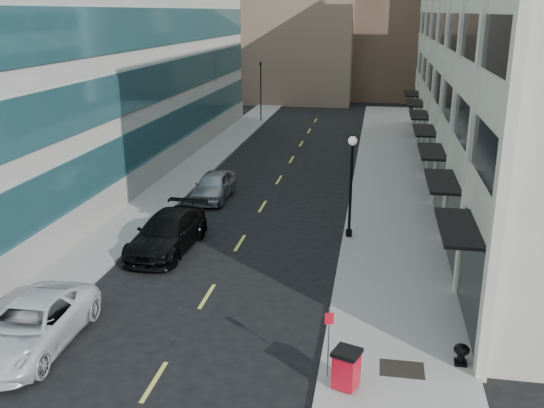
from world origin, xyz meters
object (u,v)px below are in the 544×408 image
(car_white_van, at_px, (31,326))
(sign_post, at_px, (329,333))
(urn_planter, at_px, (461,352))
(car_silver_sedan, at_px, (214,186))
(lamppost, at_px, (351,177))
(traffic_signal, at_px, (261,66))
(car_black_pickup, at_px, (167,233))
(trash_bin, at_px, (346,367))

(car_white_van, xyz_separation_m, sign_post, (10.10, -0.24, 0.85))
(sign_post, bearing_deg, urn_planter, 1.75)
(car_silver_sedan, relative_size, sign_post, 2.08)
(lamppost, relative_size, sign_post, 2.22)
(traffic_signal, distance_m, lamppost, 34.34)
(traffic_signal, relative_size, urn_planter, 9.93)
(lamppost, bearing_deg, urn_planter, -69.43)
(car_white_van, height_order, lamppost, lamppost)
(car_black_pickup, relative_size, lamppost, 1.17)
(car_white_van, height_order, trash_bin, car_white_van)
(traffic_signal, height_order, car_black_pickup, traffic_signal)
(traffic_signal, bearing_deg, trash_bin, -75.94)
(car_silver_sedan, distance_m, trash_bin, 20.59)
(traffic_signal, height_order, sign_post, traffic_signal)
(car_silver_sedan, xyz_separation_m, trash_bin, (9.11, -18.47, -0.01))
(car_black_pickup, distance_m, lamppost, 9.32)
(traffic_signal, xyz_separation_m, car_white_van, (0.70, -44.77, -4.89))
(car_white_van, height_order, sign_post, sign_post)
(lamppost, xyz_separation_m, urn_planter, (4.16, -11.08, -2.65))
(urn_planter, bearing_deg, car_white_van, -175.22)
(traffic_signal, height_order, trash_bin, traffic_signal)
(car_white_van, xyz_separation_m, trash_bin, (10.69, -0.69, -0.00))
(car_white_van, relative_size, lamppost, 1.14)
(car_black_pickup, height_order, trash_bin, car_black_pickup)
(car_black_pickup, xyz_separation_m, urn_planter, (12.66, -8.07, -0.31))
(trash_bin, distance_m, lamppost, 13.20)
(car_black_pickup, height_order, lamppost, lamppost)
(sign_post, bearing_deg, car_silver_sedan, 98.09)
(trash_bin, bearing_deg, urn_planter, 47.28)
(traffic_signal, xyz_separation_m, car_black_pickup, (2.30, -35.51, -4.83))
(lamppost, bearing_deg, car_black_pickup, -160.50)
(trash_bin, relative_size, sign_post, 0.53)
(traffic_signal, distance_m, trash_bin, 47.12)
(trash_bin, relative_size, lamppost, 0.24)
(sign_post, xyz_separation_m, urn_planter, (4.16, 1.43, -1.10))
(traffic_signal, bearing_deg, car_silver_sedan, -85.17)
(car_black_pickup, bearing_deg, sign_post, -44.96)
(trash_bin, height_order, urn_planter, trash_bin)
(lamppost, height_order, urn_planter, lamppost)
(car_black_pickup, xyz_separation_m, sign_post, (8.50, -9.50, 0.79))
(urn_planter, bearing_deg, trash_bin, -152.15)
(traffic_signal, bearing_deg, car_white_van, -89.10)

